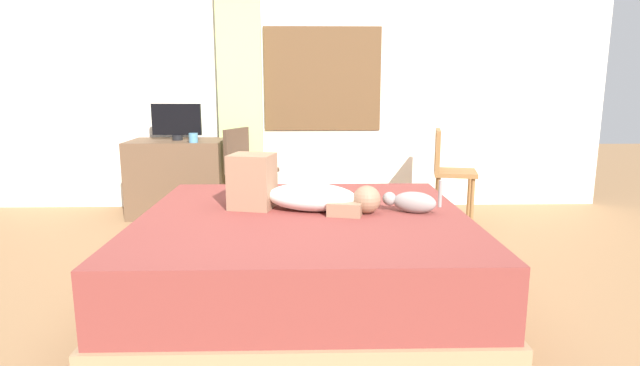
# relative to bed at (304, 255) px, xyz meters

# --- Properties ---
(ground_plane) EXTENTS (16.00, 16.00, 0.00)m
(ground_plane) POSITION_rel_bed_xyz_m (-0.09, -0.18, -0.25)
(ground_plane) COLOR olive
(back_wall_with_window) EXTENTS (6.40, 0.14, 2.90)m
(back_wall_with_window) POSITION_rel_bed_xyz_m (-0.09, 2.39, 1.20)
(back_wall_with_window) COLOR silver
(back_wall_with_window) RESTS_ON ground
(bed) EXTENTS (2.00, 1.93, 0.51)m
(bed) POSITION_rel_bed_xyz_m (0.00, 0.00, 0.00)
(bed) COLOR #997A56
(bed) RESTS_ON ground
(person_lying) EXTENTS (0.94, 0.44, 0.34)m
(person_lying) POSITION_rel_bed_xyz_m (-0.05, 0.11, 0.37)
(person_lying) COLOR silver
(person_lying) RESTS_ON bed
(cat) EXTENTS (0.34, 0.20, 0.21)m
(cat) POSITION_rel_bed_xyz_m (0.65, 0.02, 0.33)
(cat) COLOR gray
(cat) RESTS_ON bed
(desk) EXTENTS (0.90, 0.56, 0.74)m
(desk) POSITION_rel_bed_xyz_m (-1.25, 1.99, 0.12)
(desk) COLOR brown
(desk) RESTS_ON ground
(tv_monitor) EXTENTS (0.48, 0.10, 0.35)m
(tv_monitor) POSITION_rel_bed_xyz_m (-1.24, 1.99, 0.67)
(tv_monitor) COLOR black
(tv_monitor) RESTS_ON desk
(cup) EXTENTS (0.08, 0.08, 0.09)m
(cup) POSITION_rel_bed_xyz_m (-1.04, 1.79, 0.53)
(cup) COLOR teal
(cup) RESTS_ON desk
(chair_by_desk) EXTENTS (0.51, 0.51, 0.86)m
(chair_by_desk) POSITION_rel_bed_xyz_m (-0.57, 1.86, 0.26)
(chair_by_desk) COLOR #4C3828
(chair_by_desk) RESTS_ON ground
(chair_spare) EXTENTS (0.45, 0.45, 0.86)m
(chair_spare) POSITION_rel_bed_xyz_m (1.33, 1.71, 0.26)
(chair_spare) COLOR brown
(chair_spare) RESTS_ON ground
(curtain_left) EXTENTS (0.44, 0.06, 2.69)m
(curtain_left) POSITION_rel_bed_xyz_m (-0.65, 2.27, 1.09)
(curtain_left) COLOR #ADCC75
(curtain_left) RESTS_ON ground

